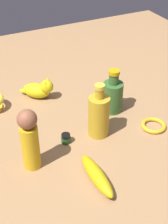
% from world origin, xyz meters
% --- Properties ---
extents(ground, '(2.00, 2.00, 0.00)m').
position_xyz_m(ground, '(0.00, 0.00, 0.00)').
color(ground, '#936D47').
extents(banana, '(0.19, 0.05, 0.05)m').
position_xyz_m(banana, '(0.27, -0.09, 0.02)').
color(banana, '#BB9B0F').
rests_on(banana, ground).
extents(cat_figurine, '(0.13, 0.13, 0.10)m').
position_xyz_m(cat_figurine, '(-0.26, -0.08, 0.04)').
color(cat_figurine, gold).
rests_on(cat_figurine, ground).
extents(nail_polish_jar, '(0.03, 0.03, 0.04)m').
position_xyz_m(nail_polish_jar, '(0.06, -0.10, 0.02)').
color(nail_polish_jar, '#204720').
rests_on(nail_polish_jar, ground).
extents(bangle, '(0.09, 0.09, 0.02)m').
position_xyz_m(bangle, '(0.12, 0.23, 0.01)').
color(bangle, gold).
rests_on(bangle, ground).
extents(bottle_tall, '(0.08, 0.08, 0.21)m').
position_xyz_m(bottle_tall, '(0.06, 0.03, 0.08)').
color(bottle_tall, '#B79020').
rests_on(bottle_tall, ground).
extents(person_figure_adult, '(0.06, 0.06, 0.22)m').
position_xyz_m(person_figure_adult, '(0.11, -0.24, 0.11)').
color(person_figure_adult, gold).
rests_on(person_figure_adult, ground).
extents(bottle_short, '(0.08, 0.08, 0.18)m').
position_xyz_m(bottle_short, '(-0.05, 0.15, 0.07)').
color(bottle_short, '#325B29').
rests_on(bottle_short, ground).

